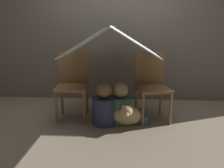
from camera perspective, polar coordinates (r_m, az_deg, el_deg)
The scene contains 9 objects.
ground_plane at distance 3.13m, azimuth -0.06°, elevation -9.47°, with size 8.80×8.80×0.00m, color gray.
wall_back at distance 3.90m, azimuth 0.89°, elevation 13.99°, with size 7.00×0.05×2.50m.
chair_left at distance 3.18m, azimuth -10.26°, elevation 0.58°, with size 0.47×0.47×0.94m.
chair_right at distance 3.11m, azimuth 10.25°, elevation 0.28°, with size 0.51×0.51×0.94m.
sheet_canopy at distance 2.94m, azimuth -0.00°, elevation 11.44°, with size 1.14×1.35×0.35m.
person_front at distance 2.96m, azimuth -2.03°, elevation -6.04°, with size 0.33×0.33×0.57m.
person_second at distance 3.00m, azimuth 2.26°, elevation -5.71°, with size 0.31×0.31×0.57m.
dog at distance 2.91m, azimuth 3.80°, elevation -7.97°, with size 0.39×0.35×0.35m.
floor_cushion at distance 3.17m, azimuth 5.14°, elevation -8.31°, with size 0.43×0.34×0.10m.
Camera 1 is at (0.18, -2.87, 1.24)m, focal length 35.00 mm.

